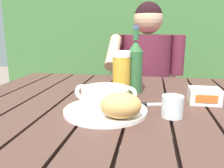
% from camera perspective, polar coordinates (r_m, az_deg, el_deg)
% --- Properties ---
extents(dining_table, '(1.15, 0.96, 0.75)m').
position_cam_1_polar(dining_table, '(0.91, 0.63, -9.87)').
color(dining_table, '#4A3028').
rests_on(dining_table, ground_plane).
extents(hedge_backdrop, '(2.98, 0.88, 2.46)m').
position_cam_1_polar(hedge_backdrop, '(2.73, 6.65, 15.84)').
color(hedge_backdrop, '#3C6835').
rests_on(hedge_backdrop, ground_plane).
extents(chair_near_diner, '(0.46, 0.43, 0.91)m').
position_cam_1_polar(chair_near_diner, '(1.82, 8.33, -4.31)').
color(chair_near_diner, '#4F2924').
rests_on(chair_near_diner, ground_plane).
extents(person_eating, '(0.48, 0.47, 1.18)m').
position_cam_1_polar(person_eating, '(1.57, 8.29, 1.77)').
color(person_eating, maroon).
rests_on(person_eating, ground_plane).
extents(serving_plate, '(0.27, 0.27, 0.01)m').
position_cam_1_polar(serving_plate, '(0.75, -1.63, -6.52)').
color(serving_plate, white).
rests_on(serving_plate, dining_table).
extents(soup_bowl, '(0.20, 0.15, 0.08)m').
position_cam_1_polar(soup_bowl, '(0.73, -1.65, -3.39)').
color(soup_bowl, white).
rests_on(soup_bowl, serving_plate).
extents(bread_roll, '(0.13, 0.10, 0.07)m').
position_cam_1_polar(bread_roll, '(0.66, 2.20, -5.29)').
color(bread_roll, tan).
rests_on(bread_roll, serving_plate).
extents(beer_glass, '(0.07, 0.07, 0.18)m').
position_cam_1_polar(beer_glass, '(0.94, 2.34, 2.78)').
color(beer_glass, gold).
rests_on(beer_glass, dining_table).
extents(beer_bottle, '(0.06, 0.06, 0.27)m').
position_cam_1_polar(beer_bottle, '(0.96, 5.75, 4.50)').
color(beer_bottle, '#2D5D32').
rests_on(beer_bottle, dining_table).
extents(water_glass_small, '(0.07, 0.07, 0.07)m').
position_cam_1_polar(water_glass_small, '(0.72, 14.67, -5.35)').
color(water_glass_small, silver).
rests_on(water_glass_small, dining_table).
extents(butter_tub, '(0.11, 0.08, 0.06)m').
position_cam_1_polar(butter_tub, '(0.89, 21.77, -2.72)').
color(butter_tub, white).
rests_on(butter_tub, dining_table).
extents(table_knife, '(0.15, 0.06, 0.01)m').
position_cam_1_polar(table_knife, '(0.82, 8.29, -4.99)').
color(table_knife, silver).
rests_on(table_knife, dining_table).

